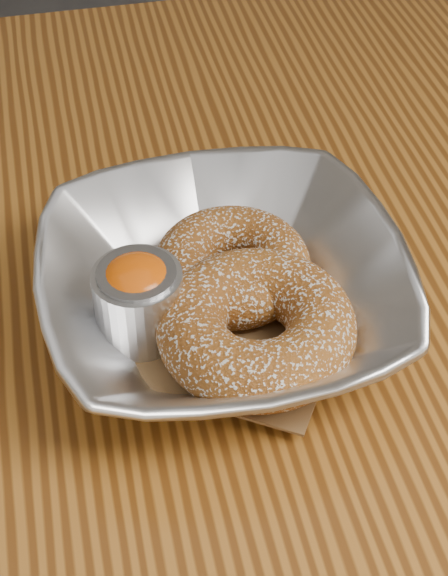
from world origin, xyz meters
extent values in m
cube|color=brown|center=(0.00, 0.00, 0.73)|extent=(1.20, 0.80, 0.04)
imported|color=silver|center=(0.12, -0.03, 0.78)|extent=(0.22, 0.22, 0.05)
cube|color=brown|center=(0.12, -0.03, 0.76)|extent=(0.20, 0.20, 0.00)
torus|color=brown|center=(0.13, -0.01, 0.78)|extent=(0.11, 0.11, 0.03)
torus|color=brown|center=(0.13, -0.07, 0.78)|extent=(0.12, 0.12, 0.04)
cylinder|color=silver|center=(0.07, -0.03, 0.78)|extent=(0.05, 0.05, 0.05)
cylinder|color=gray|center=(0.07, -0.03, 0.79)|extent=(0.05, 0.05, 0.04)
ellipsoid|color=#F65807|center=(0.07, -0.03, 0.80)|extent=(0.04, 0.04, 0.03)
camera|label=1|loc=(0.04, -0.40, 1.15)|focal=55.00mm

